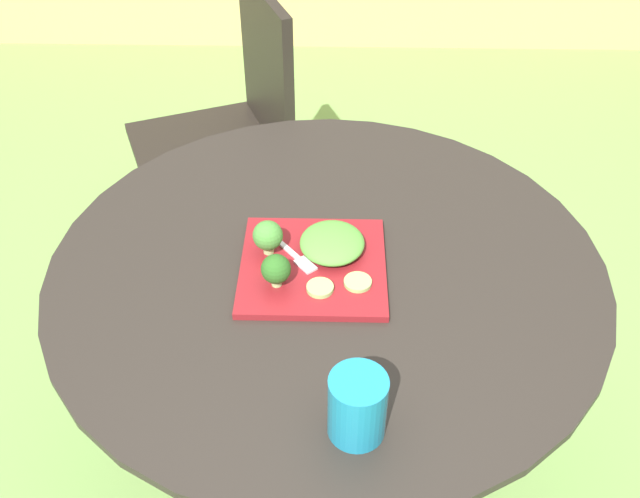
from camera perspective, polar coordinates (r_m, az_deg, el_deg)
The scene contains 11 objects.
ground_plane at distance 1.91m, azimuth 0.41°, elevation -17.35°, with size 12.00×12.00×0.00m, color #70994C.
patio_table at distance 1.50m, azimuth 0.50°, elevation -7.00°, with size 1.06×1.06×0.72m.
patio_chair at distance 2.19m, azimuth -6.92°, elevation 10.48°, with size 0.57×0.57×0.90m.
salad_plate at distance 1.33m, azimuth -0.56°, elevation -1.40°, with size 0.27×0.27×0.01m, color maroon.
drinking_glass at distance 1.06m, azimuth 3.03°, elevation -12.77°, with size 0.09×0.09×0.11m.
fork at distance 1.34m, azimuth -2.19°, elevation -0.41°, with size 0.11×0.13×0.00m.
lettuce_mound at distance 1.34m, azimuth 0.99°, elevation 0.52°, with size 0.12×0.13×0.04m, color #519338.
broccoli_floret_0 at distance 1.26m, azimuth -3.58°, elevation -1.65°, with size 0.05×0.05×0.07m.
broccoli_floret_1 at distance 1.33m, azimuth -4.24°, elevation 1.07°, with size 0.06×0.06×0.07m.
cucumber_slice_0 at distance 1.27m, azimuth 0.00°, elevation -3.16°, with size 0.05×0.05×0.01m, color #8EB766.
cucumber_slice_1 at distance 1.28m, azimuth 3.07°, elevation -2.69°, with size 0.05×0.05×0.01m, color #8EB766.
Camera 1 is at (0.01, -1.01, 1.62)m, focal length 39.58 mm.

